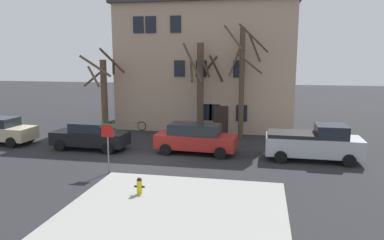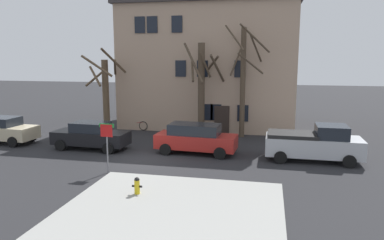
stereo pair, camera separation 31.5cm
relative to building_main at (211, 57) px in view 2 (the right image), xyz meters
name	(u,v)px [view 2 (the right image)]	position (x,y,z in m)	size (l,w,h in m)	color
ground_plane	(142,160)	(-1.89, -12.39, -5.61)	(120.00, 120.00, 0.00)	#262628
sidewalk_slab	(173,208)	(1.55, -18.59, -5.55)	(8.10, 6.88, 0.12)	#999993
building_main	(211,57)	(0.00, 0.00, 0.00)	(14.09, 9.50, 11.11)	tan
tree_bare_near	(105,91)	(-7.07, -5.74, -2.47)	(2.88, 2.84, 6.28)	brown
tree_bare_mid	(202,86)	(0.22, -5.52, -2.00)	(2.80, 2.81, 6.63)	#4C3D2D
tree_bare_far	(243,78)	(3.13, -5.36, -1.40)	(3.12, 2.73, 7.81)	#4C3D2D
car_beige_sedan	(2,130)	(-12.35, -10.39, -4.75)	(4.67, 2.21, 1.73)	#C6B793
car_black_sedan	(91,136)	(-5.78, -10.74, -4.77)	(4.74, 2.09, 1.69)	black
car_red_wagon	(196,138)	(0.77, -10.41, -4.70)	(4.83, 2.22, 1.76)	#AD231E
pickup_truck_silver	(314,143)	(7.41, -10.60, -4.64)	(5.10, 2.27, 2.02)	#B7BABF
fire_hydrant	(137,185)	(-0.21, -17.60, -5.13)	(0.42, 0.22, 0.70)	gold
street_sign_pole	(107,138)	(-2.71, -14.97, -3.88)	(0.76, 0.07, 2.46)	slate
bicycle_leaning	(137,125)	(-5.12, -4.48, -5.25)	(1.75, 0.14, 1.03)	black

